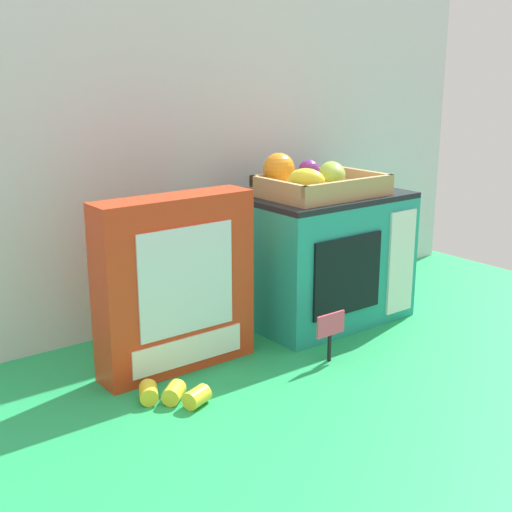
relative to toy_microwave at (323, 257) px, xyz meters
name	(u,v)px	position (x,y,z in m)	size (l,w,h in m)	color
ground_plane	(268,334)	(-0.16, -0.01, -0.15)	(1.70, 1.70, 0.00)	#219E54
display_back_panel	(210,141)	(-0.16, 0.21, 0.25)	(1.61, 0.03, 0.80)	silver
toy_microwave	(323,257)	(0.00, 0.00, 0.00)	(0.36, 0.25, 0.29)	teal
food_groups_crate	(314,182)	(-0.04, 0.00, 0.18)	(0.26, 0.20, 0.09)	tan
cookie_set_box	(176,284)	(-0.41, -0.03, 0.02)	(0.31, 0.08, 0.34)	red
price_sign	(330,330)	(-0.16, -0.19, -0.08)	(0.07, 0.01, 0.10)	black
loose_toy_banana	(173,394)	(-0.49, -0.15, -0.13)	(0.11, 0.11, 0.03)	yellow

